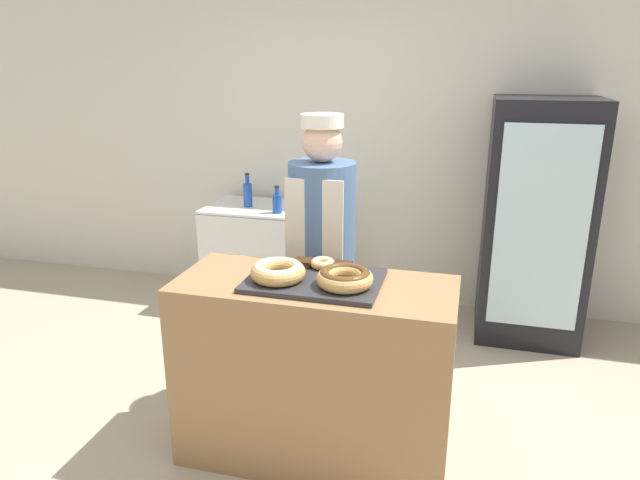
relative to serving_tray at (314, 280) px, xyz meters
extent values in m
plane|color=#B7A88E|center=(0.00, 0.00, -0.96)|extent=(14.00, 14.00, 0.00)
cube|color=silver|center=(0.00, 2.13, 0.39)|extent=(8.00, 0.06, 2.70)
cube|color=#997047|center=(0.00, 0.00, -0.48)|extent=(1.32, 0.55, 0.94)
cube|color=#2D2D33|center=(0.00, 0.00, 0.00)|extent=(0.62, 0.44, 0.02)
torus|color=tan|center=(-0.16, -0.06, 0.05)|extent=(0.26, 0.26, 0.07)
torus|color=beige|center=(-0.16, -0.06, 0.07)|extent=(0.23, 0.23, 0.05)
torus|color=tan|center=(0.16, -0.06, 0.05)|extent=(0.26, 0.26, 0.07)
torus|color=brown|center=(0.16, -0.06, 0.07)|extent=(0.23, 0.23, 0.05)
torus|color=tan|center=(0.00, 0.15, 0.03)|extent=(0.12, 0.12, 0.04)
torus|color=beige|center=(0.00, 0.15, 0.04)|extent=(0.11, 0.11, 0.02)
cube|color=#382111|center=(-0.10, 0.15, 0.03)|extent=(0.09, 0.09, 0.03)
cube|color=#382111|center=(0.10, 0.15, 0.03)|extent=(0.09, 0.09, 0.03)
cylinder|color=#4C4C51|center=(-0.11, 0.57, -0.55)|extent=(0.27, 0.27, 0.81)
cylinder|color=#4C6B99|center=(-0.11, 0.57, 0.15)|extent=(0.37, 0.37, 0.60)
cube|color=silver|center=(-0.11, 0.40, -0.24)|extent=(0.32, 0.02, 1.27)
sphere|color=beige|center=(-0.11, 0.57, 0.57)|extent=(0.22, 0.22, 0.22)
cylinder|color=white|center=(-0.11, 0.57, 0.68)|extent=(0.23, 0.23, 0.07)
cube|color=black|center=(1.13, 1.74, -0.10)|extent=(0.70, 0.66, 1.70)
cube|color=silver|center=(1.13, 1.40, -0.07)|extent=(0.58, 0.02, 1.36)
cube|color=white|center=(-0.87, 1.74, -0.54)|extent=(0.96, 0.59, 0.83)
cube|color=gray|center=(-0.87, 1.74, -0.15)|extent=(0.96, 0.59, 0.01)
cylinder|color=#1E4CB2|center=(-1.02, 1.71, -0.04)|extent=(0.07, 0.07, 0.18)
cylinder|color=#1E4CB2|center=(-1.02, 1.71, 0.09)|extent=(0.03, 0.03, 0.07)
cylinder|color=black|center=(-1.02, 1.71, 0.13)|extent=(0.03, 0.03, 0.01)
cylinder|color=#1E4CB2|center=(-0.73, 1.58, -0.06)|extent=(0.07, 0.07, 0.14)
cylinder|color=#1E4CB2|center=(-0.73, 1.58, 0.04)|extent=(0.03, 0.03, 0.06)
cylinder|color=black|center=(-0.73, 1.58, 0.08)|extent=(0.04, 0.04, 0.01)
camera|label=1|loc=(0.67, -2.39, 0.98)|focal=32.00mm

